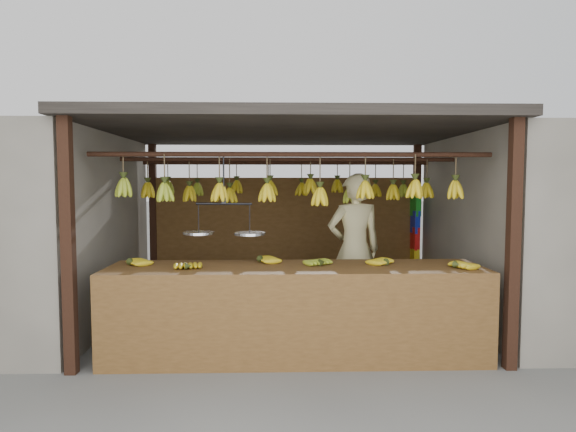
{
  "coord_description": "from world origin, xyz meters",
  "views": [
    {
      "loc": [
        -0.17,
        -5.78,
        1.71
      ],
      "look_at": [
        0.0,
        0.3,
        1.3
      ],
      "focal_mm": 30.0,
      "sensor_mm": 36.0,
      "label": 1
    }
  ],
  "objects": [
    {
      "name": "hanging_bananas",
      "position": [
        0.01,
        0.0,
        1.63
      ],
      "size": [
        3.52,
        2.25,
        0.39
      ],
      "color": "#92A523",
      "rests_on": "ground"
    },
    {
      "name": "stall",
      "position": [
        0.0,
        0.33,
        1.97
      ],
      "size": [
        4.3,
        3.3,
        2.4
      ],
      "color": "black",
      "rests_on": "ground"
    },
    {
      "name": "bag_bundles",
      "position": [
        1.94,
        1.35,
        1.0
      ],
      "size": [
        0.08,
        0.26,
        1.17
      ],
      "color": "#199926",
      "rests_on": "ground"
    },
    {
      "name": "vendor",
      "position": [
        0.79,
        -0.05,
        0.92
      ],
      "size": [
        0.73,
        0.55,
        1.83
      ],
      "primitive_type": "imported",
      "rotation": [
        0.0,
        0.0,
        3.32
      ],
      "color": "beige",
      "rests_on": "ground"
    },
    {
      "name": "ground",
      "position": [
        0.0,
        0.0,
        0.0
      ],
      "size": [
        80.0,
        80.0,
        0.0
      ],
      "primitive_type": "plane",
      "color": "#5B5B57"
    },
    {
      "name": "counter",
      "position": [
        0.03,
        -1.23,
        0.71
      ],
      "size": [
        3.68,
        0.84,
        0.96
      ],
      "color": "brown",
      "rests_on": "ground"
    },
    {
      "name": "balance_scale",
      "position": [
        -0.67,
        -1.0,
        1.25
      ],
      "size": [
        0.82,
        0.38,
        0.8
      ],
      "color": "black",
      "rests_on": "ground"
    }
  ]
}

